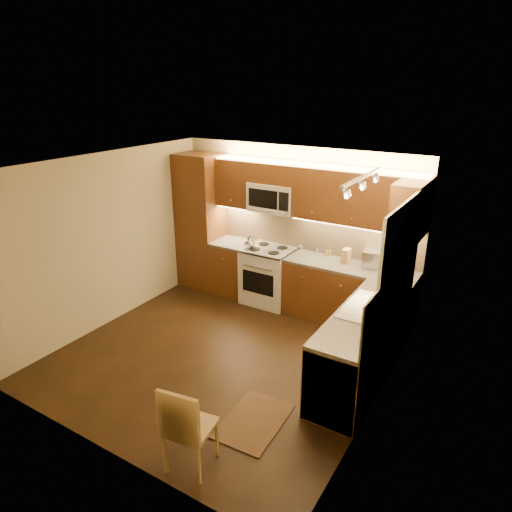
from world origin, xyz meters
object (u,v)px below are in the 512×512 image
Objects in this scene: stove at (268,275)px; soap_bottle at (400,286)px; kettle at (249,242)px; toaster_oven at (379,259)px; dining_chair at (190,425)px; sink at (369,302)px; microwave at (274,197)px; knife_block at (346,256)px.

soap_bottle reaches higher than stove.
stove is 0.64m from kettle.
toaster_oven reaches higher than dining_chair.
sink is at bearing -29.36° from stove.
microwave is 0.88× the size of sink.
toaster_oven reaches higher than sink.
soap_bottle reaches higher than sink.
toaster_oven is at bearing 6.30° from stove.
toaster_oven is at bearing 10.62° from knife_block.
soap_bottle is at bearing -30.87° from knife_block.
soap_bottle is 0.18× the size of dining_chair.
microwave is at bearing 90.00° from stove.
microwave is 3.78× the size of kettle.
sink is at bearing 59.48° from dining_chair.
microwave is 3.59× the size of knife_block.
microwave is at bearing 98.57° from dining_chair.
microwave reaches higher than stove.
kettle is 0.48× the size of toaster_oven.
soap_bottle is (0.48, -0.67, -0.05)m from toaster_oven.
kettle reaches higher than stove.
knife_block is (-0.76, 1.24, 0.03)m from sink.
stove is 1.00× the size of dining_chair.
microwave reaches higher than dining_chair.
toaster_oven is 0.46× the size of dining_chair.
knife_block reaches higher than stove.
knife_block reaches higher than soap_bottle.
stove is at bearing 176.09° from toaster_oven.
toaster_oven is 3.65m from dining_chair.
kettle is 2.00m from toaster_oven.
dining_chair is (1.39, -3.24, -0.56)m from kettle.
soap_bottle is at bearing -64.42° from toaster_oven.
stove is 1.07× the size of sink.
knife_block is 0.23× the size of dining_chair.
microwave is 2.48m from sink.
stove is 4.34× the size of knife_block.
microwave is 2.39m from soap_bottle.
stove is at bearing -173.14° from knife_block.
kettle is at bearing -136.00° from microwave.
stove is 1.80m from toaster_oven.
knife_block is 1.12m from soap_bottle.
microwave is at bearing 147.79° from sink.
microwave reaches higher than sink.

